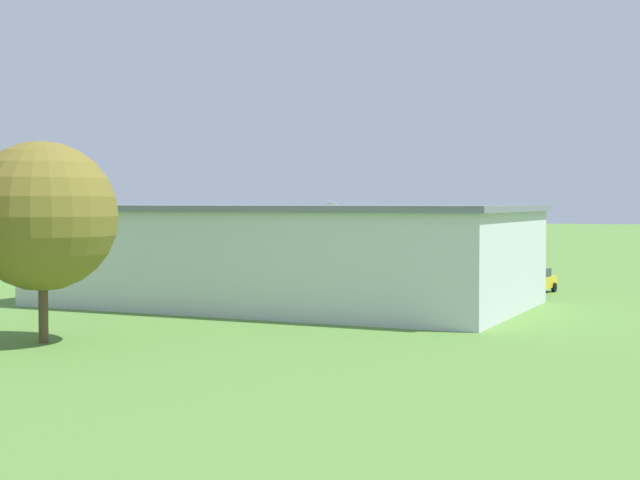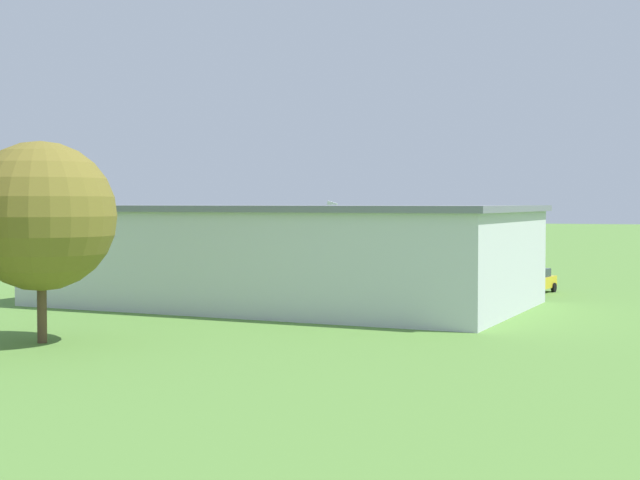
# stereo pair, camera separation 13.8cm
# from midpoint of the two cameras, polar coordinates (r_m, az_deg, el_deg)

# --- Properties ---
(ground_plane) EXTENTS (400.00, 400.00, 0.00)m
(ground_plane) POSITION_cam_midpoint_polar(r_m,az_deg,el_deg) (88.53, 5.14, -1.72)
(ground_plane) COLOR #568438
(hangar) EXTENTS (29.34, 17.37, 5.96)m
(hangar) POSITION_cam_midpoint_polar(r_m,az_deg,el_deg) (57.15, -2.12, -0.88)
(hangar) COLOR silver
(hangar) RESTS_ON ground_plane
(biplane) EXTENTS (7.01, 7.34, 3.96)m
(biplane) POSITION_cam_midpoint_polar(r_m,az_deg,el_deg) (88.70, -0.77, 0.95)
(biplane) COLOR silver
(car_yellow) EXTENTS (2.54, 4.50, 1.64)m
(car_yellow) POSITION_cam_midpoint_polar(r_m,az_deg,el_deg) (65.69, 12.72, -2.39)
(car_yellow) COLOR gold
(car_yellow) RESTS_ON ground_plane
(car_black) EXTENTS (2.08, 4.75, 1.63)m
(car_black) POSITION_cam_midpoint_polar(r_m,az_deg,el_deg) (74.12, -7.96, -1.84)
(car_black) COLOR black
(car_black) RESTS_ON ground_plane
(car_white) EXTENTS (1.95, 4.38, 1.59)m
(car_white) POSITION_cam_midpoint_polar(r_m,az_deg,el_deg) (78.83, -11.42, -1.63)
(car_white) COLOR white
(car_white) RESTS_ON ground_plane
(car_red) EXTENTS (2.58, 4.17, 1.56)m
(car_red) POSITION_cam_midpoint_polar(r_m,az_deg,el_deg) (81.63, -15.30, -1.55)
(car_red) COLOR red
(car_red) RESTS_ON ground_plane
(car_blue) EXTENTS (2.39, 4.82, 1.53)m
(car_blue) POSITION_cam_midpoint_polar(r_m,az_deg,el_deg) (86.59, -17.74, -1.37)
(car_blue) COLOR #23389E
(car_blue) RESTS_ON ground_plane
(person_beside_truck) EXTENTS (0.50, 0.50, 1.62)m
(person_beside_truck) POSITION_cam_midpoint_polar(r_m,az_deg,el_deg) (75.61, -3.18, -1.77)
(person_beside_truck) COLOR #72338C
(person_beside_truck) RESTS_ON ground_plane
(person_watching_takeoff) EXTENTS (0.47, 0.47, 1.68)m
(person_watching_takeoff) POSITION_cam_midpoint_polar(r_m,az_deg,el_deg) (74.03, -2.53, -1.83)
(person_watching_takeoff) COLOR navy
(person_watching_takeoff) RESTS_ON ground_plane
(tree_behind_hangar_right) EXTENTS (6.51, 6.51, 8.78)m
(tree_behind_hangar_right) POSITION_cam_midpoint_polar(r_m,az_deg,el_deg) (42.80, -16.44, 1.38)
(tree_behind_hangar_right) COLOR brown
(tree_behind_hangar_right) RESTS_ON ground_plane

